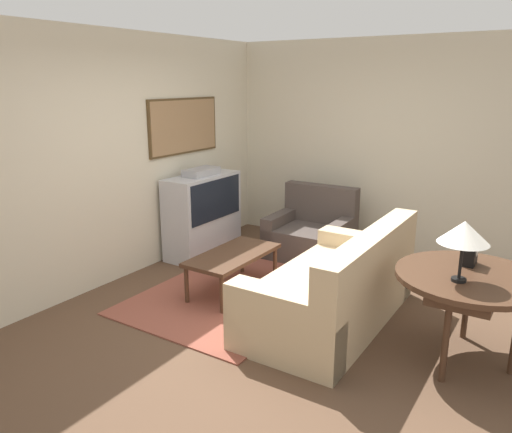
{
  "coord_description": "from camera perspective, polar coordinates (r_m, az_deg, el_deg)",
  "views": [
    {
      "loc": [
        -3.63,
        -2.07,
        2.18
      ],
      "look_at": [
        0.75,
        0.75,
        0.75
      ],
      "focal_mm": 35.0,
      "sensor_mm": 36.0,
      "label": 1
    }
  ],
  "objects": [
    {
      "name": "couch",
      "position": [
        4.7,
        9.07,
        -8.27
      ],
      "size": [
        1.99,
        0.99,
        0.91
      ],
      "rotation": [
        0.0,
        0.0,
        3.15
      ],
      "color": "#CCB289",
      "rests_on": "ground_plane"
    },
    {
      "name": "wall_right",
      "position": [
        6.64,
        14.5,
        7.69
      ],
      "size": [
        0.06,
        12.0,
        2.7
      ],
      "color": "beige",
      "rests_on": "ground_plane"
    },
    {
      "name": "mantel_clock",
      "position": [
        4.38,
        23.32,
        -3.91
      ],
      "size": [
        0.17,
        0.1,
        0.19
      ],
      "color": "black",
      "rests_on": "console_table"
    },
    {
      "name": "armchair",
      "position": [
        6.37,
        6.36,
        -2.07
      ],
      "size": [
        0.86,
        1.0,
        0.88
      ],
      "rotation": [
        0.0,
        0.0,
        -1.54
      ],
      "color": "#473D38",
      "rests_on": "ground_plane"
    },
    {
      "name": "tv",
      "position": [
        6.39,
        -6.1,
        0.29
      ],
      "size": [
        1.07,
        0.45,
        1.12
      ],
      "color": "#B7B7BC",
      "rests_on": "ground_plane"
    },
    {
      "name": "console_table",
      "position": [
        4.22,
        23.27,
        -6.93
      ],
      "size": [
        1.12,
        1.12,
        0.73
      ],
      "color": "#472D1E",
      "rests_on": "ground_plane"
    },
    {
      "name": "ground_plane",
      "position": [
        4.71,
        2.78,
        -12.23
      ],
      "size": [
        12.0,
        12.0,
        0.0
      ],
      "primitive_type": "plane",
      "color": "brown"
    },
    {
      "name": "coffee_table",
      "position": [
        5.25,
        -2.65,
        -4.66
      ],
      "size": [
        1.09,
        0.54,
        0.43
      ],
      "color": "#472D1E",
      "rests_on": "ground_plane"
    },
    {
      "name": "table_lamp",
      "position": [
        3.91,
        22.68,
        -1.76
      ],
      "size": [
        0.37,
        0.37,
        0.46
      ],
      "color": "black",
      "rests_on": "console_table"
    },
    {
      "name": "area_rug",
      "position": [
        5.45,
        -1.55,
        -8.17
      ],
      "size": [
        2.54,
        1.65,
        0.01
      ],
      "color": "brown",
      "rests_on": "ground_plane"
    },
    {
      "name": "wall_back",
      "position": [
        5.62,
        -16.16,
        6.3
      ],
      "size": [
        12.0,
        0.1,
        2.7
      ],
      "color": "beige",
      "rests_on": "ground_plane"
    }
  ]
}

